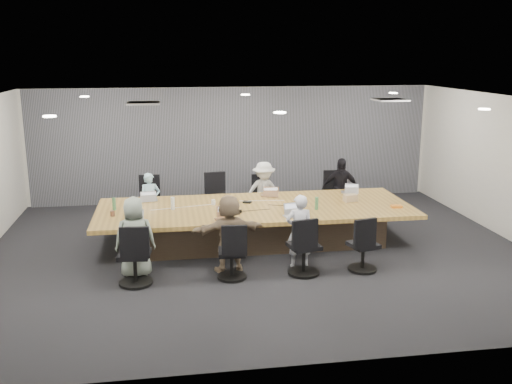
{
  "coord_description": "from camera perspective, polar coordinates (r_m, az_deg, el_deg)",
  "views": [
    {
      "loc": [
        -1.64,
        -9.93,
        3.62
      ],
      "look_at": [
        0.0,
        0.4,
        1.05
      ],
      "focal_mm": 40.0,
      "sensor_mm": 36.0,
      "label": 1
    }
  ],
  "objects": [
    {
      "name": "floor",
      "position": [
        10.69,
        0.34,
        -5.98
      ],
      "size": [
        10.0,
        8.0,
        0.0
      ],
      "primitive_type": "cube",
      "color": "black",
      "rests_on": "ground"
    },
    {
      "name": "chair_0",
      "position": [
        12.55,
        -10.46,
        -1.2
      ],
      "size": [
        0.62,
        0.62,
        0.84
      ],
      "primitive_type": null,
      "rotation": [
        0.0,
        0.0,
        3.06
      ],
      "color": "black",
      "rests_on": "ground"
    },
    {
      "name": "laptop_0",
      "position": [
        11.59,
        -10.62,
        -0.77
      ],
      "size": [
        0.33,
        0.24,
        0.02
      ],
      "primitive_type": "cube",
      "rotation": [
        0.0,
        0.0,
        3.22
      ],
      "color": "#B2B2B7",
      "rests_on": "conference_table"
    },
    {
      "name": "person_2",
      "position": [
        12.31,
        0.79,
        -0.06
      ],
      "size": [
        0.9,
        0.56,
        1.34
      ],
      "primitive_type": "imported",
      "rotation": [
        0.0,
        0.0,
        6.36
      ],
      "color": "#BBBCBB",
      "rests_on": "ground"
    },
    {
      "name": "chair_5",
      "position": [
        9.36,
        -2.44,
        -6.48
      ],
      "size": [
        0.55,
        0.55,
        0.75
      ],
      "primitive_type": null,
      "rotation": [
        0.0,
        0.0,
        -0.08
      ],
      "color": "black",
      "rests_on": "ground"
    },
    {
      "name": "mug_brown",
      "position": [
        10.61,
        -14.16,
        -2.09
      ],
      "size": [
        0.09,
        0.09,
        0.1
      ],
      "primitive_type": "cylinder",
      "rotation": [
        0.0,
        0.0,
        -0.15
      ],
      "color": "brown",
      "rests_on": "conference_table"
    },
    {
      "name": "mic_left",
      "position": [
        10.44,
        -2.97,
        -2.13
      ],
      "size": [
        0.18,
        0.15,
        0.03
      ],
      "primitive_type": "cube",
      "rotation": [
        0.0,
        0.0,
        0.26
      ],
      "color": "black",
      "rests_on": "conference_table"
    },
    {
      "name": "laptop_4",
      "position": [
        10.06,
        -11.89,
        -3.08
      ],
      "size": [
        0.32,
        0.24,
        0.02
      ],
      "primitive_type": "cube",
      "rotation": [
        0.0,
        0.0,
        -0.12
      ],
      "color": "#B2B2B7",
      "rests_on": "conference_table"
    },
    {
      "name": "person_3",
      "position": [
        12.7,
        8.41,
        0.32
      ],
      "size": [
        0.85,
        0.47,
        1.38
      ],
      "primitive_type": "imported",
      "rotation": [
        0.0,
        0.0,
        6.11
      ],
      "color": "black",
      "rests_on": "ground"
    },
    {
      "name": "curtain",
      "position": [
        14.12,
        -2.25,
        4.75
      ],
      "size": [
        9.8,
        0.04,
        2.8
      ],
      "primitive_type": "cube",
      "color": "slate",
      "rests_on": "ground"
    },
    {
      "name": "chair_6",
      "position": [
        9.55,
        4.81,
        -5.86
      ],
      "size": [
        0.65,
        0.65,
        0.82
      ],
      "primitive_type": null,
      "rotation": [
        0.0,
        0.0,
        0.2
      ],
      "color": "black",
      "rests_on": "ground"
    },
    {
      "name": "cup_white_near",
      "position": [
        11.57,
        9.57,
        -0.56
      ],
      "size": [
        0.09,
        0.09,
        0.1
      ],
      "primitive_type": "cylinder",
      "rotation": [
        0.0,
        0.0,
        -0.14
      ],
      "color": "white",
      "rests_on": "conference_table"
    },
    {
      "name": "wall_front",
      "position": [
        6.54,
        6.1,
        -6.12
      ],
      "size": [
        10.0,
        0.0,
        2.8
      ],
      "primitive_type": "cube",
      "rotation": [
        -1.57,
        0.0,
        0.0
      ],
      "color": "beige",
      "rests_on": "ground"
    },
    {
      "name": "person_0",
      "position": [
        12.17,
        -10.53,
        -0.86
      ],
      "size": [
        0.47,
        0.35,
        1.18
      ],
      "primitive_type": "imported",
      "rotation": [
        0.0,
        0.0,
        6.45
      ],
      "color": "#9FCEE1",
      "rests_on": "ground"
    },
    {
      "name": "laptop_2",
      "position": [
        11.77,
        1.25,
        -0.32
      ],
      "size": [
        0.34,
        0.26,
        0.02
      ],
      "primitive_type": "cube",
      "rotation": [
        0.0,
        0.0,
        2.98
      ],
      "color": "#8C6647",
      "rests_on": "conference_table"
    },
    {
      "name": "wall_back",
      "position": [
        14.2,
        -2.29,
        4.8
      ],
      "size": [
        10.0,
        0.0,
        2.8
      ],
      "primitive_type": "cube",
      "rotation": [
        1.57,
        0.0,
        0.0
      ],
      "color": "beige",
      "rests_on": "ground"
    },
    {
      "name": "chair_2",
      "position": [
        12.72,
        0.52,
        -1.02
      ],
      "size": [
        0.53,
        0.53,
        0.73
      ],
      "primitive_type": null,
      "rotation": [
        0.0,
        0.0,
        3.23
      ],
      "color": "black",
      "rests_on": "ground"
    },
    {
      "name": "conference_table",
      "position": [
        11.03,
        -0.08,
        -3.15
      ],
      "size": [
        6.0,
        2.2,
        0.74
      ],
      "color": "#463629",
      "rests_on": "ground"
    },
    {
      "name": "bottle_green_left",
      "position": [
        10.98,
        -14.01,
        -1.17
      ],
      "size": [
        0.08,
        0.08,
        0.24
      ],
      "primitive_type": "cylinder",
      "rotation": [
        0.0,
        0.0,
        -0.16
      ],
      "color": "#447B4C",
      "rests_on": "conference_table"
    },
    {
      "name": "stapler",
      "position": [
        10.52,
        -1.89,
        -1.92
      ],
      "size": [
        0.17,
        0.1,
        0.06
      ],
      "primitive_type": "cube",
      "rotation": [
        0.0,
        0.0,
        -0.35
      ],
      "color": "black",
      "rests_on": "conference_table"
    },
    {
      "name": "laptop_5",
      "position": [
        10.09,
        -3.05,
        -2.74
      ],
      "size": [
        0.39,
        0.3,
        0.02
      ],
      "primitive_type": "cube",
      "rotation": [
        0.0,
        0.0,
        0.18
      ],
      "color": "#8C6647",
      "rests_on": "conference_table"
    },
    {
      "name": "person_6",
      "position": [
        9.8,
        4.35,
        -3.91
      ],
      "size": [
        0.49,
        0.34,
        1.29
      ],
      "primitive_type": "imported",
      "rotation": [
        0.0,
        0.0,
        3.08
      ],
      "color": "silver",
      "rests_on": "ground"
    },
    {
      "name": "chair_1",
      "position": [
        12.58,
        -4.17,
        -0.9
      ],
      "size": [
        0.66,
        0.66,
        0.87
      ],
      "primitive_type": null,
      "rotation": [
        0.0,
        0.0,
        3.28
      ],
      "color": "black",
      "rests_on": "ground"
    },
    {
      "name": "laptop_3",
      "position": [
        12.18,
        9.18,
        -0.01
      ],
      "size": [
        0.32,
        0.25,
        0.02
      ],
      "primitive_type": "cube",
      "rotation": [
        0.0,
        0.0,
        2.94
      ],
      "color": "#B2B2B7",
      "rests_on": "conference_table"
    },
    {
      "name": "chair_3",
      "position": [
        13.1,
        7.91,
        -0.59
      ],
      "size": [
        0.54,
        0.54,
        0.79
      ],
      "primitive_type": null,
      "rotation": [
        0.0,
        0.0,
        3.12
      ],
      "color": "black",
      "rests_on": "ground"
    },
    {
      "name": "person_4",
      "position": [
        9.56,
        -12.01,
        -4.44
      ],
      "size": [
        0.69,
        0.47,
        1.35
      ],
      "primitive_type": "imported",
      "rotation": [
        0.0,
        0.0,
        3.2
      ],
      "color": "gray",
      "rests_on": "ground"
    },
    {
      "name": "ceiling",
      "position": [
        10.09,
        0.36,
        9.15
      ],
      "size": [
        10.0,
        8.0,
        0.0
      ],
      "primitive_type": "cube",
      "color": "white",
      "rests_on": "wall_back"
    },
    {
      "name": "cup_white_far",
      "position": [
        11.08,
        -4.29,
        -1.03
      ],
      "size": [
        0.1,
        0.1,
        0.1
      ],
      "primitive_type": "cylinder",
      "rotation": [
        0.0,
        0.0,
        -0.29
      ],
      "color": "white",
      "rests_on": "conference_table"
    },
    {
      "name": "chair_4",
      "position": [
        9.31,
        -12.03,
        -6.6
      ],
      "size": [
        0.63,
        0.63,
        0.84
      ],
      "primitive_type": null,
      "rotation": [
        0.0,
        0.0,
        -0.12
      ],
      "color": "black",
      "rests_on": "ground"
    },
    {
      "name": "canvas_bag",
      "position": [
        11.45,
        9.43,
        -0.59
      ],
      "size": [
        0.28,
        0.19,
        0.14
      ],
      "primitive_type": "cube",
      "rotation": [
        0.0,
        0.0,
        0.12
      ],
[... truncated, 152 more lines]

